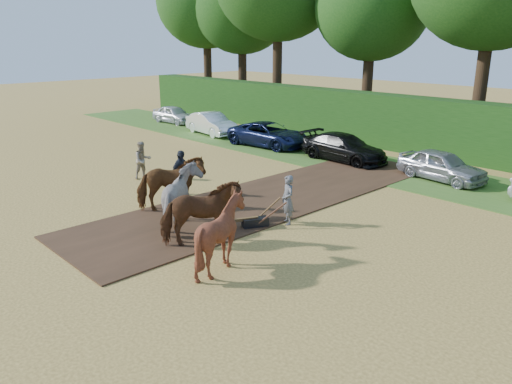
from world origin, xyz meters
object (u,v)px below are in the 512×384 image
at_px(spectator_near, 143,160).
at_px(plough_team, 195,206).
at_px(parked_cars, 352,150).
at_px(spectator_far, 181,173).

relative_size(spectator_near, plough_team, 0.24).
bearing_deg(parked_cars, spectator_near, -117.30).
distance_m(spectator_far, parked_cars, 9.48).
height_order(spectator_far, parked_cars, spectator_far).
xyz_separation_m(spectator_far, parked_cars, (1.45, 9.36, -0.24)).
xyz_separation_m(spectator_near, spectator_far, (3.26, -0.23, 0.08)).
relative_size(spectator_far, parked_cars, 0.05).
bearing_deg(plough_team, parked_cars, 101.62).
distance_m(spectator_near, plough_team, 7.49).
distance_m(spectator_near, spectator_far, 3.27).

